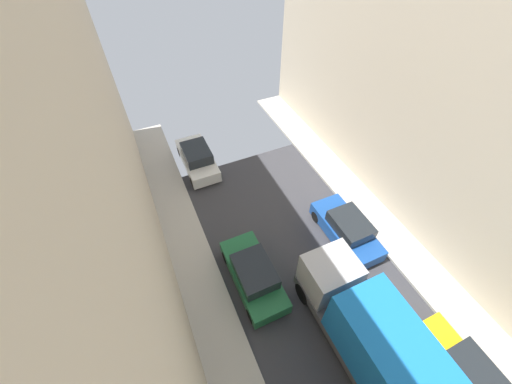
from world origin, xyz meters
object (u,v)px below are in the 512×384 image
(parked_car_left_3, at_px, (254,275))
(delivery_truck, at_px, (369,334))
(parked_car_right_3, at_px, (347,229))
(parked_car_left_4, at_px, (197,158))
(parked_car_right_2, at_px, (464,377))

(parked_car_left_3, bearing_deg, delivery_truck, -58.41)
(parked_car_right_3, height_order, delivery_truck, delivery_truck)
(parked_car_left_3, xyz_separation_m, parked_car_left_4, (0.00, 8.82, 0.00))
(parked_car_right_3, distance_m, delivery_truck, 5.55)
(parked_car_left_4, relative_size, parked_car_right_2, 1.00)
(parked_car_left_3, bearing_deg, parked_car_left_4, 90.00)
(parked_car_left_3, distance_m, parked_car_right_2, 8.77)
(parked_car_left_3, xyz_separation_m, parked_car_right_2, (5.40, -6.90, 0.00))
(parked_car_left_3, relative_size, parked_car_left_4, 1.00)
(parked_car_left_4, distance_m, parked_car_right_2, 16.63)
(parked_car_left_4, distance_m, parked_car_right_3, 10.05)
(delivery_truck, bearing_deg, parked_car_left_4, 101.55)
(parked_car_left_3, height_order, delivery_truck, delivery_truck)
(parked_car_left_4, xyz_separation_m, parked_car_right_3, (5.40, -8.48, 0.00))
(parked_car_left_4, bearing_deg, parked_car_right_3, -57.50)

